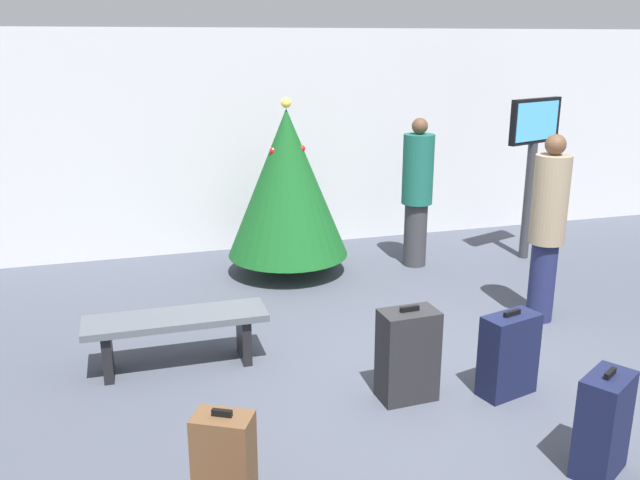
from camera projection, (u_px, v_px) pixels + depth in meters
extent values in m
plane|color=#424754|center=(437.00, 381.00, 5.62)|extent=(16.00, 16.00, 0.00)
cube|color=silver|center=(304.00, 139.00, 9.12)|extent=(16.00, 0.20, 2.88)
cylinder|color=#4C3319|center=(288.00, 263.00, 8.21)|extent=(0.12, 0.12, 0.24)
cone|color=#14511E|center=(287.00, 183.00, 7.92)|extent=(1.44, 1.44, 1.75)
sphere|color=#F2D84C|center=(286.00, 103.00, 7.66)|extent=(0.12, 0.12, 0.12)
sphere|color=red|center=(295.00, 164.00, 8.12)|extent=(0.08, 0.08, 0.08)
sphere|color=blue|center=(284.00, 144.00, 7.96)|extent=(0.08, 0.08, 0.08)
sphere|color=red|center=(302.00, 148.00, 7.78)|extent=(0.08, 0.08, 0.08)
sphere|color=red|center=(273.00, 151.00, 7.71)|extent=(0.08, 0.08, 0.08)
sphere|color=blue|center=(274.00, 204.00, 8.45)|extent=(0.08, 0.08, 0.08)
cylinder|color=#333338|center=(528.00, 202.00, 8.60)|extent=(0.12, 0.12, 1.50)
cube|color=black|center=(535.00, 121.00, 8.31)|extent=(0.85, 0.38, 0.55)
cube|color=#4CB2F2|center=(537.00, 121.00, 8.27)|extent=(0.75, 0.28, 0.47)
cube|color=#4C5159|center=(176.00, 319.00, 5.74)|extent=(1.55, 0.44, 0.06)
cube|color=black|center=(107.00, 353.00, 5.65)|extent=(0.08, 0.35, 0.42)
cube|color=black|center=(244.00, 336.00, 5.96)|extent=(0.08, 0.35, 0.42)
cylinder|color=#333338|center=(415.00, 234.00, 8.41)|extent=(0.28, 0.28, 0.80)
cylinder|color=#19594C|center=(418.00, 169.00, 8.18)|extent=(0.54, 0.54, 0.85)
sphere|color=brown|center=(420.00, 126.00, 8.03)|extent=(0.20, 0.20, 0.20)
cylinder|color=#1E234C|center=(542.00, 281.00, 6.75)|extent=(0.26, 0.26, 0.82)
cylinder|color=gray|center=(550.00, 200.00, 6.51)|extent=(0.49, 0.49, 0.87)
sphere|color=brown|center=(556.00, 145.00, 6.35)|extent=(0.20, 0.20, 0.20)
cube|color=#232326|center=(408.00, 355.00, 5.26)|extent=(0.46, 0.30, 0.74)
cube|color=black|center=(410.00, 309.00, 5.14)|extent=(0.16, 0.04, 0.04)
cube|color=#141938|center=(603.00, 425.00, 4.35)|extent=(0.46, 0.41, 0.70)
cube|color=black|center=(610.00, 373.00, 4.24)|extent=(0.13, 0.10, 0.04)
cube|color=brown|center=(224.00, 464.00, 3.98)|extent=(0.41, 0.35, 0.65)
cube|color=black|center=(222.00, 413.00, 3.88)|extent=(0.12, 0.08, 0.04)
cube|color=#141938|center=(509.00, 355.00, 5.33)|extent=(0.51, 0.34, 0.67)
cube|color=black|center=(512.00, 313.00, 5.23)|extent=(0.16, 0.07, 0.04)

